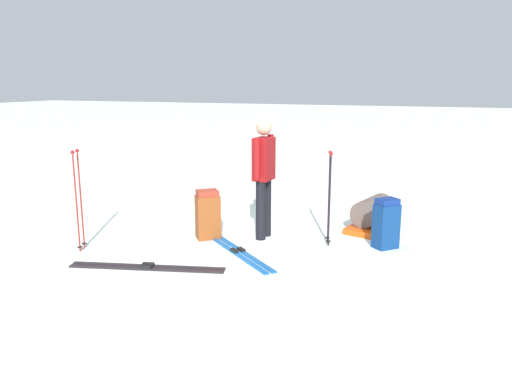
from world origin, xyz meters
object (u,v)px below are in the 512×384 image
Objects in this scene: skier_standing at (264,173)px; ski_pair_far at (238,251)px; backpack_large_dark at (208,215)px; ski_pair_near at (147,267)px; ski_poles_planted_far at (329,193)px; ski_poles_planted_near at (78,195)px; backpack_bright at (386,224)px; gear_sled at (372,215)px.

ski_pair_far is at bearing -7.40° from skier_standing.
ski_pair_near is at bearing -7.06° from backpack_large_dark.
skier_standing is 1.31× the size of ski_poles_planted_far.
ski_poles_planted_far is (-1.42, 3.04, -0.03)m from ski_poles_planted_near.
ski_poles_planted_far is (0.10, -0.77, 0.39)m from backpack_bright.
ski_pair_far is at bearing 56.27° from backpack_large_dark.
ski_pair_far is at bearing -52.79° from ski_poles_planted_far.
ski_pair_far is 2.31m from gear_sled.
ski_poles_planted_near reaches higher than gear_sled.
backpack_bright reaches higher than ski_pair_far.
backpack_large_dark is at bearing 172.94° from ski_pair_near.
skier_standing is 0.97m from ski_poles_planted_far.
gear_sled is at bearing 139.06° from ski_pair_far.
skier_standing is 2.40× the size of backpack_large_dark.
ski_pair_far is (-0.92, 0.81, 0.00)m from ski_pair_near.
ski_poles_planted_near is at bearing -56.01° from gear_sled.
ski_pair_near is 1.22m from ski_pair_far.
skier_standing is 1.25× the size of ski_poles_planted_near.
skier_standing reaches higher than ski_poles_planted_near.
ski_pair_far is 0.84m from backpack_large_dark.
gear_sled is at bearing 123.99° from ski_poles_planted_near.
backpack_bright is (-0.46, 2.44, -0.01)m from backpack_large_dark.
ski_poles_planted_far is 1.13× the size of gear_sled.
ski_poles_planted_near is at bearing -103.67° from ski_pair_near.
ski_poles_planted_far is (-0.04, 0.94, -0.23)m from skier_standing.
skier_standing is at bearing 151.54° from ski_pair_near.
ski_poles_planted_far is (-0.36, 1.67, 0.37)m from backpack_large_dark.
ski_poles_planted_near reaches higher than backpack_bright.
ski_poles_planted_far reaches higher than ski_pair_near.
backpack_large_dark is at bearing 127.76° from ski_poles_planted_near.
backpack_bright reaches higher than gear_sled.
ski_pair_far is 2.03× the size of backpack_large_dark.
ski_pair_far is 1.06× the size of ski_poles_planted_near.
skier_standing is at bearing -87.28° from ski_poles_planted_far.
ski_poles_planted_near is at bearing -52.24° from backpack_large_dark.
ski_pair_near is at bearing -41.14° from ski_pair_far.
ski_pair_near is at bearing -28.46° from skier_standing.
backpack_bright is at bearing 97.47° from ski_poles_planted_far.
ski_pair_far is 2.09× the size of backpack_bright.
ski_poles_planted_near is (-0.29, -1.20, 0.74)m from ski_pair_near.
backpack_bright reaches higher than ski_pair_near.
gear_sled reaches higher than ski_pair_far.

